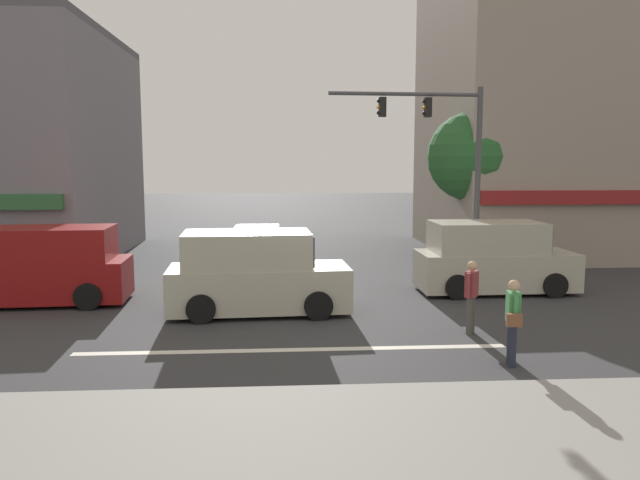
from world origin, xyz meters
The scene contains 15 objects.
ground_plane centered at (0.00, 0.00, 0.00)m, with size 120.00×120.00×0.00m, color #333335.
lane_marking_stripe centered at (0.00, -3.50, 0.00)m, with size 9.00×0.24×0.01m, color silver.
sidewalk_curb centered at (0.00, -8.50, 0.08)m, with size 40.00×5.00×0.16m, color gray.
building_right_corner centered at (12.60, 10.60, 6.05)m, with size 11.97×9.94×12.12m.
street_tree centered at (7.06, 7.29, 4.04)m, with size 3.38×3.38×5.75m.
utility_pole_near_left centered at (-7.98, 4.98, 3.75)m, with size 1.40×0.22×7.20m.
utility_pole_far_right centered at (7.45, 9.95, 4.53)m, with size 1.40×0.22×8.75m.
traffic_light_mast centered at (5.09, 3.42, 4.18)m, with size 4.89×0.39×6.20m.
van_crossing_center centered at (-0.88, -0.24, 1.01)m, with size 4.69×2.23×2.11m.
sedan_crossing_leftbound centered at (-1.05, 5.93, 0.71)m, with size 1.92×4.12×1.58m.
van_waiting_far centered at (6.08, 1.88, 1.01)m, with size 4.63×2.09×2.11m.
van_approaching_near centered at (-6.67, 1.22, 1.01)m, with size 4.68×2.21×2.11m.
pedestrian_foreground_with_bag centered at (4.15, -4.79, 0.95)m, with size 0.38×0.67×1.67m.
pedestrian_mid_crossing centered at (4.06, -2.53, 0.95)m, with size 0.39×0.48×1.67m.
pedestrian_far_side centered at (-2.85, 2.97, 0.95)m, with size 0.50×0.38×1.67m.
Camera 1 is at (-0.27, -16.07, 3.90)m, focal length 35.00 mm.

